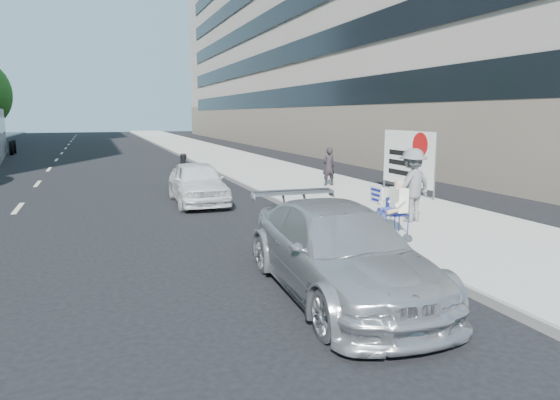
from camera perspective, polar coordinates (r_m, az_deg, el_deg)
name	(u,v)px	position (r m, az deg, el deg)	size (l,w,h in m)	color
ground	(310,254)	(10.59, 3.46, -6.24)	(160.00, 160.00, 0.00)	black
near_sidewalk	(238,162)	(30.54, -4.85, 4.39)	(5.00, 120.00, 0.15)	#A7A49C
near_building	(341,33)	(46.93, 7.01, 18.37)	(14.00, 70.00, 20.00)	gray
seated_protester	(393,204)	(11.86, 12.79, -0.40)	(0.83, 1.12, 1.31)	navy
jogger	(412,185)	(13.38, 14.86, 1.65)	(1.23, 0.71, 1.91)	slate
pedestrian_woman	(329,167)	(19.65, 5.58, 3.83)	(0.55, 0.36, 1.50)	black
protest_banner	(408,158)	(18.14, 14.42, 4.66)	(0.08, 3.06, 2.20)	#4C4C4C
parked_sedan	(339,251)	(8.20, 6.77, -5.82)	(2.02, 4.98, 1.44)	#A1A3A8
white_sedan_near	(198,182)	(16.72, -9.40, 1.99)	(1.63, 4.06, 1.38)	white
motorcycle	(185,174)	(19.74, -10.84, 2.96)	(0.71, 2.04, 1.42)	black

